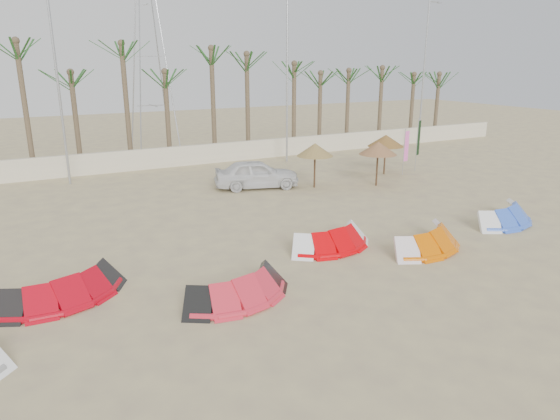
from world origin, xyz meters
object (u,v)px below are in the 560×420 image
kite_orange (422,236)px  parasol_mid (378,148)px  kite_red_left (61,284)px  parasol_left (315,150)px  car (257,174)px  kite_red_right (328,236)px  parasol_right (386,141)px  kite_blue (499,212)px  kite_red_mid (234,284)px

kite_orange → parasol_mid: 9.76m
kite_red_left → parasol_left: 15.76m
car → kite_red_right: bearing=-173.4°
kite_red_right → parasol_right: 13.40m
kite_orange → kite_blue: (5.10, 0.73, -0.00)m
kite_red_right → parasol_right: size_ratio=1.46×
kite_red_right → kite_red_left: bearing=179.0°
kite_blue → car: car is taller
parasol_left → parasol_mid: bearing=-20.8°
parasol_right → car: (-8.38, 0.56, -1.29)m
kite_blue → parasol_mid: parasol_mid is taller
car → kite_red_mid: bearing=167.6°
kite_red_mid → kite_orange: bearing=4.0°
kite_red_mid → kite_blue: same height
kite_blue → kite_orange: bearing=-171.8°
kite_orange → kite_blue: 5.15m
kite_blue → parasol_mid: bearing=93.6°
parasol_left → kite_red_left: bearing=-150.0°
parasol_left → parasol_right: bearing=8.6°
kite_red_left → parasol_right: size_ratio=1.65×
kite_red_mid → parasol_mid: parasol_mid is taller
parasol_mid → kite_red_right: bearing=-138.7°
parasol_mid → car: (-6.11, 2.65, -1.32)m
kite_blue → parasol_right: 10.08m
kite_red_right → car: bearing=80.6°
parasol_mid → car: 6.79m
kite_orange → parasol_right: 12.68m
parasol_left → kite_orange: bearing=-97.8°
parasol_right → car: size_ratio=0.53×
kite_red_mid → kite_orange: 7.80m
kite_red_mid → parasol_left: parasol_left is taller
parasol_right → parasol_left: bearing=-171.4°
parasol_left → car: (-2.83, 1.40, -1.31)m
kite_orange → car: size_ratio=0.86×
kite_red_left → parasol_mid: bearing=21.4°
kite_orange → parasol_left: size_ratio=1.59×
parasol_left → car: size_ratio=0.54×
car → parasol_left: bearing=-100.2°
kite_red_left → car: bearing=40.7°
kite_red_mid → parasol_right: bearing=37.0°
kite_orange → parasol_mid: (4.61, 8.43, 1.68)m
kite_red_right → parasol_mid: size_ratio=1.44×
kite_red_right → kite_red_mid: bearing=-154.8°
kite_red_right → parasol_right: parasol_right is taller
kite_red_right → parasol_left: parasol_left is taller
kite_red_mid → kite_red_left: bearing=151.9°
kite_red_mid → kite_red_right: (4.72, 2.22, -0.00)m
kite_red_mid → kite_red_right: same height
kite_red_left → parasol_left: parasol_left is taller
kite_red_mid → car: size_ratio=0.81×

